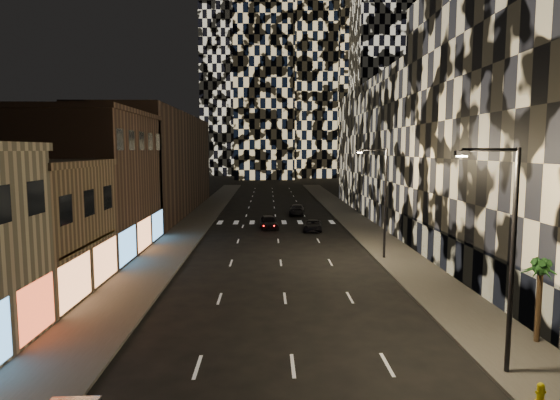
{
  "coord_description": "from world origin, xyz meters",
  "views": [
    {
      "loc": [
        -1.04,
        -7.78,
        9.06
      ],
      "look_at": [
        -0.29,
        20.49,
        6.0
      ],
      "focal_mm": 30.0,
      "sensor_mm": 36.0,
      "label": 1
    }
  ],
  "objects": [
    {
      "name": "palm_tree",
      "position": [
        11.5,
        12.88,
        3.39
      ],
      "size": [
        2.01,
        1.96,
        3.93
      ],
      "color": "#47331E",
      "rests_on": "sidewalk_right"
    },
    {
      "name": "tower_left_back",
      "position": [
        -12.0,
        165.0,
        60.0
      ],
      "size": [
        24.0,
        24.0,
        120.0
      ],
      "primitive_type": "cube",
      "color": "black",
      "rests_on": "ground"
    },
    {
      "name": "sidewalk_left",
      "position": [
        -10.0,
        50.0,
        0.07
      ],
      "size": [
        4.0,
        120.0,
        0.15
      ],
      "primitive_type": "cube",
      "color": "#47443F",
      "rests_on": "ground"
    },
    {
      "name": "streetlight_near",
      "position": [
        8.35,
        10.0,
        5.35
      ],
      "size": [
        2.55,
        0.25,
        9.0
      ],
      "color": "black",
      "rests_on": "sidewalk_right"
    },
    {
      "name": "retail_brown",
      "position": [
        -17.0,
        33.5,
        6.0
      ],
      "size": [
        10.0,
        15.0,
        12.0
      ],
      "primitive_type": "cube",
      "color": "brown",
      "rests_on": "ground"
    },
    {
      "name": "car_dark_midlane",
      "position": [
        -0.92,
        45.29,
        0.77
      ],
      "size": [
        2.39,
        4.72,
        1.54
      ],
      "primitive_type": "imported",
      "rotation": [
        0.0,
        0.0,
        0.13
      ],
      "color": "black",
      "rests_on": "ground"
    },
    {
      "name": "curb_left",
      "position": [
        -7.9,
        50.0,
        0.07
      ],
      "size": [
        0.2,
        120.0,
        0.15
      ],
      "primitive_type": "cube",
      "color": "#4C4C47",
      "rests_on": "ground"
    },
    {
      "name": "retail_filler_left",
      "position": [
        -17.0,
        60.0,
        7.0
      ],
      "size": [
        10.0,
        40.0,
        14.0
      ],
      "primitive_type": "cube",
      "color": "brown",
      "rests_on": "ground"
    },
    {
      "name": "car_dark_rightlane",
      "position": [
        4.0,
        43.72,
        0.6
      ],
      "size": [
        2.43,
        4.48,
        1.19
      ],
      "primitive_type": "imported",
      "rotation": [
        0.0,
        0.0,
        -0.11
      ],
      "color": "black",
      "rests_on": "ground"
    },
    {
      "name": "tower_right_mid",
      "position": [
        35.0,
        135.0,
        50.0
      ],
      "size": [
        20.0,
        20.0,
        100.0
      ],
      "primitive_type": "cube",
      "color": "black",
      "rests_on": "ground"
    },
    {
      "name": "midrise_base",
      "position": [
        12.3,
        24.5,
        1.5
      ],
      "size": [
        0.6,
        25.0,
        3.0
      ],
      "primitive_type": "cube",
      "color": "#383838",
      "rests_on": "ground"
    },
    {
      "name": "fire_hydrant",
      "position": [
        8.59,
        7.64,
        0.5
      ],
      "size": [
        0.36,
        0.35,
        0.73
      ],
      "rotation": [
        0.0,
        0.0,
        0.1
      ],
      "color": "yellow",
      "rests_on": "sidewalk_right"
    },
    {
      "name": "streetlight_far",
      "position": [
        8.35,
        30.0,
        5.35
      ],
      "size": [
        2.55,
        0.25,
        9.0
      ],
      "color": "black",
      "rests_on": "sidewalk_right"
    },
    {
      "name": "tower_center_low",
      "position": [
        -2.0,
        140.0,
        47.5
      ],
      "size": [
        18.0,
        18.0,
        95.0
      ],
      "primitive_type": "cube",
      "color": "black",
      "rests_on": "ground"
    },
    {
      "name": "retail_tan",
      "position": [
        -17.0,
        21.0,
        4.0
      ],
      "size": [
        10.0,
        10.0,
        8.0
      ],
      "primitive_type": "cube",
      "color": "brown",
      "rests_on": "ground"
    },
    {
      "name": "sidewalk_right",
      "position": [
        10.0,
        50.0,
        0.07
      ],
      "size": [
        4.0,
        120.0,
        0.15
      ],
      "primitive_type": "cube",
      "color": "#47443F",
      "rests_on": "ground"
    },
    {
      "name": "midrise_filler_right",
      "position": [
        20.0,
        57.0,
        9.0
      ],
      "size": [
        16.0,
        40.0,
        18.0
      ],
      "primitive_type": "cube",
      "color": "#232326",
      "rests_on": "ground"
    },
    {
      "name": "curb_right",
      "position": [
        7.9,
        50.0,
        0.07
      ],
      "size": [
        0.2,
        120.0,
        0.15
      ],
      "primitive_type": "cube",
      "color": "#4C4C47",
      "rests_on": "ground"
    },
    {
      "name": "car_dark_oncoming",
      "position": [
        3.05,
        56.64,
        0.75
      ],
      "size": [
        2.61,
        5.38,
        1.51
      ],
      "primitive_type": "imported",
      "rotation": [
        0.0,
        0.0,
        3.04
      ],
      "color": "black",
      "rests_on": "ground"
    }
  ]
}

